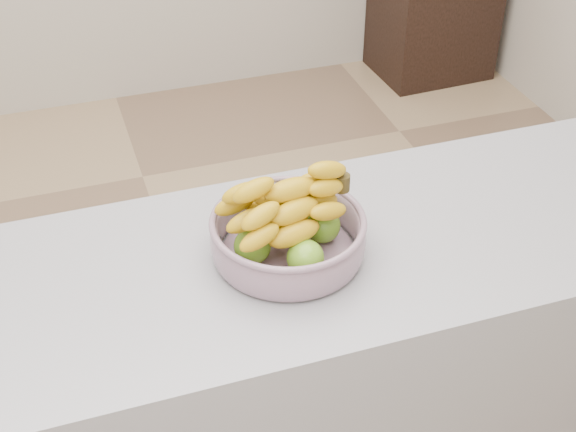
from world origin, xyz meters
name	(u,v)px	position (x,y,z in m)	size (l,w,h in m)	color
ground	(211,379)	(0.00, 0.00, 0.00)	(4.00, 4.00, 0.00)	tan
counter	(253,408)	(0.00, -0.52, 0.45)	(2.00, 0.60, 0.90)	#96979E
fruit_bowl	(288,232)	(0.09, -0.52, 0.96)	(0.32, 0.32, 0.19)	#8D9DAA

